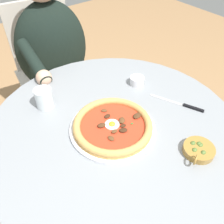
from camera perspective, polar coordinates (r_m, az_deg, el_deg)
name	(u,v)px	position (r m, az deg, el deg)	size (l,w,h in m)	color
ground_plane	(113,213)	(1.49, 0.26, -22.99)	(6.00, 6.00, 0.02)	#9E754C
dining_table	(113,152)	(0.99, 0.36, -9.51)	(0.91, 0.91, 0.73)	gray
pizza_on_plate	(113,126)	(0.84, 0.16, -3.30)	(0.30, 0.30, 0.04)	white
water_glass	(44,99)	(0.95, -15.82, 2.94)	(0.07, 0.07, 0.08)	silver
steak_knife	(184,105)	(0.98, 16.88, 1.55)	(0.10, 0.20, 0.01)	silver
ramekin_capers	(137,81)	(1.04, 6.00, 7.48)	(0.06, 0.06, 0.04)	white
olive_pan	(199,150)	(0.82, 19.93, -8.48)	(0.12, 0.10, 0.05)	olive
diner_person	(57,77)	(1.49, -12.87, 8.03)	(0.43, 0.48, 1.15)	#282833
cafe_chair_diner	(49,63)	(1.60, -14.75, 11.33)	(0.48, 0.48, 0.90)	beige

